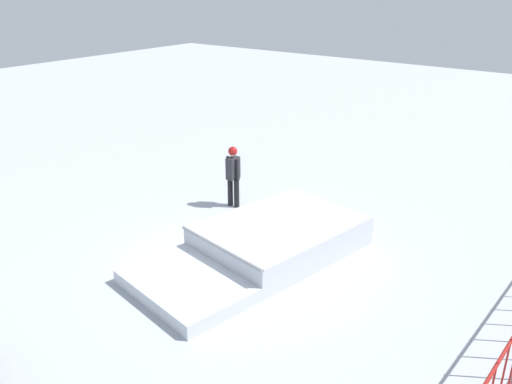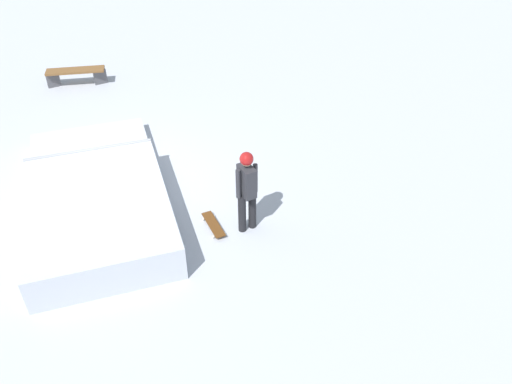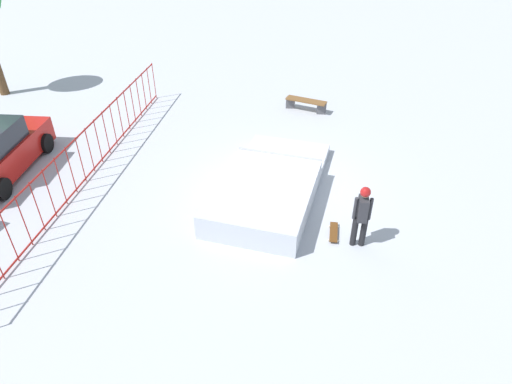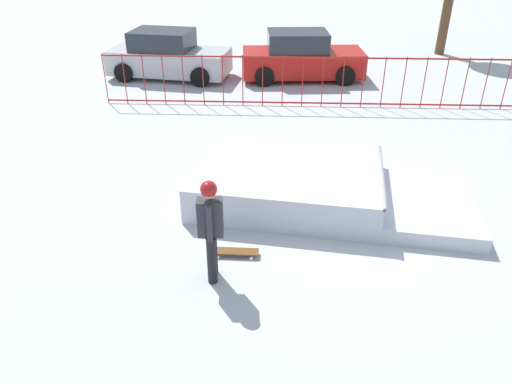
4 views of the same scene
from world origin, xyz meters
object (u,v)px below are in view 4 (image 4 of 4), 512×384
object	(u,v)px
skateboard	(235,252)
parked_car_silver	(167,56)
skate_ramp	(311,187)
parked_car_red	(301,58)
skater	(210,224)

from	to	relation	value
skateboard	parked_car_silver	size ratio (longest dim) A/B	0.19
skateboard	skate_ramp	bearing A→B (deg)	55.04
skate_ramp	parked_car_red	world-z (taller)	parked_car_red
skate_ramp	skateboard	bearing A→B (deg)	-118.24
parked_car_red	skateboard	bearing A→B (deg)	-102.36
parked_car_red	parked_car_silver	bearing A→B (deg)	176.01
parked_car_red	skate_ramp	bearing A→B (deg)	-94.92
skate_ramp	parked_car_silver	world-z (taller)	parked_car_silver
skate_ramp	skater	size ratio (longest dim) A/B	3.35
skateboard	parked_car_red	world-z (taller)	parked_car_red
skate_ramp	parked_car_silver	bearing A→B (deg)	126.04
parked_car_silver	parked_car_red	bearing A→B (deg)	8.89
parked_car_silver	skater	bearing A→B (deg)	-66.69
skater	parked_car_silver	xyz separation A→B (m)	(-2.38, 10.99, -0.28)
parked_car_silver	parked_car_red	distance (m)	4.62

